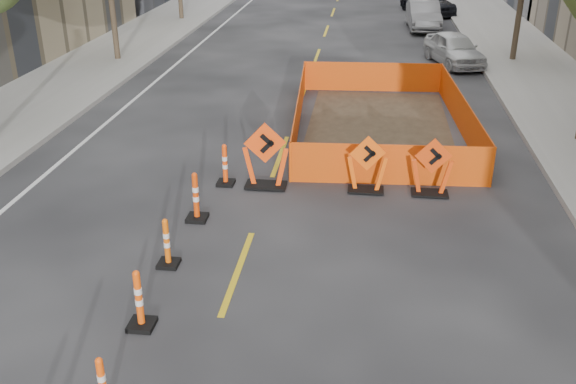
# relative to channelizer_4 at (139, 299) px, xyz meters

# --- Properties ---
(sidewalk_left) EXTENTS (4.00, 90.00, 0.15)m
(sidewalk_left) POSITION_rel_channelizer_4_xyz_m (-7.76, 9.90, -0.47)
(sidewalk_left) COLOR gray
(sidewalk_left) RESTS_ON ground
(channelizer_4) EXTENTS (0.43, 0.43, 1.08)m
(channelizer_4) POSITION_rel_channelizer_4_xyz_m (0.00, 0.00, 0.00)
(channelizer_4) COLOR #F84E0A
(channelizer_4) RESTS_ON ground
(channelizer_5) EXTENTS (0.40, 0.40, 1.01)m
(channelizer_5) POSITION_rel_channelizer_4_xyz_m (-0.13, 1.94, -0.04)
(channelizer_5) COLOR #E75A09
(channelizer_5) RESTS_ON ground
(channelizer_6) EXTENTS (0.44, 0.44, 1.13)m
(channelizer_6) POSITION_rel_channelizer_4_xyz_m (-0.06, 3.89, 0.02)
(channelizer_6) COLOR #D93D09
(channelizer_6) RESTS_ON ground
(channelizer_7) EXTENTS (0.42, 0.42, 1.06)m
(channelizer_7) POSITION_rel_channelizer_4_xyz_m (0.16, 5.83, -0.01)
(channelizer_7) COLOR #FF440A
(channelizer_7) RESTS_ON ground
(chevron_sign_left) EXTENTS (1.23, 0.89, 1.67)m
(chevron_sign_left) POSITION_rel_channelizer_4_xyz_m (1.17, 5.80, 0.29)
(chevron_sign_left) COLOR #FF430A
(chevron_sign_left) RESTS_ON ground
(chevron_sign_center) EXTENTS (1.05, 0.76, 1.43)m
(chevron_sign_center) POSITION_rel_channelizer_4_xyz_m (3.61, 5.85, 0.17)
(chevron_sign_center) COLOR #FF560A
(chevron_sign_center) RESTS_ON ground
(chevron_sign_right) EXTENTS (1.01, 0.67, 1.44)m
(chevron_sign_right) POSITION_rel_channelizer_4_xyz_m (5.12, 5.84, 0.18)
(chevron_sign_right) COLOR red
(chevron_sign_right) RESTS_ON ground
(safety_fence) EXTENTS (5.40, 8.64, 1.05)m
(safety_fence) POSITION_rel_channelizer_4_xyz_m (3.93, 10.52, -0.02)
(safety_fence) COLOR #E3470B
(safety_fence) RESTS_ON ground
(parked_car_near) EXTENTS (2.60, 4.18, 1.33)m
(parked_car_near) POSITION_rel_channelizer_4_xyz_m (7.07, 19.16, 0.12)
(parked_car_near) COLOR silver
(parked_car_near) RESTS_ON ground
(parked_car_mid) EXTENTS (1.70, 4.47, 1.46)m
(parked_car_mid) POSITION_rel_channelizer_4_xyz_m (6.31, 27.01, 0.19)
(parked_car_mid) COLOR gray
(parked_car_mid) RESTS_ON ground
(parked_car_far) EXTENTS (3.63, 5.09, 1.37)m
(parked_car_far) POSITION_rel_channelizer_4_xyz_m (6.90, 32.18, 0.14)
(parked_car_far) COLOR black
(parked_car_far) RESTS_ON ground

